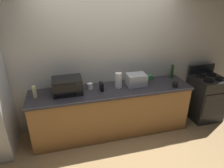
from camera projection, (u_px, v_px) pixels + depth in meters
ground_plane at (118, 145)px, 3.48m from camera, size 8.00×8.00×0.00m
back_wall at (106, 58)px, 3.62m from camera, size 6.40×0.10×2.70m
counter_run at (112, 111)px, 3.64m from camera, size 2.84×0.64×0.90m
stove_range at (205, 97)px, 4.09m from camera, size 0.60×0.61×1.08m
microwave at (67, 86)px, 3.26m from camera, size 0.48×0.35×0.27m
toaster_oven at (136, 80)px, 3.56m from camera, size 0.34×0.26×0.21m
paper_towel_roll at (118, 80)px, 3.46m from camera, size 0.12×0.12×0.27m
cordless_phone at (102, 87)px, 3.37m from camera, size 0.05×0.11×0.15m
bottle_wine at (172, 71)px, 3.85m from camera, size 0.06×0.06×0.27m
bottle_hand_soap at (34, 92)px, 3.14m from camera, size 0.06×0.06×0.20m
mug_black at (175, 84)px, 3.52m from camera, size 0.09×0.09×0.09m
mug_green at (150, 77)px, 3.81m from camera, size 0.08×0.08×0.09m
mug_white at (90, 86)px, 3.44m from camera, size 0.09×0.09×0.10m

